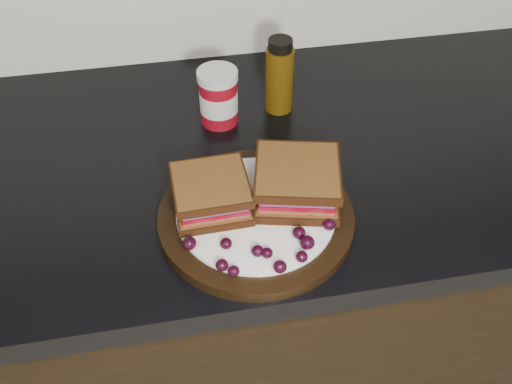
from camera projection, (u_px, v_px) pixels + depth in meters
base_cabinets at (136, 331)px, 1.23m from camera, size 3.96×0.58×0.86m
countertop at (94, 179)px, 0.91m from camera, size 3.98×0.60×0.04m
plate at (256, 217)px, 0.82m from camera, size 0.28×0.28×0.02m
sandwich_left at (211, 194)px, 0.79m from camera, size 0.11×0.11×0.05m
sandwich_right at (297, 182)px, 0.81m from camera, size 0.14×0.14×0.05m
grape_0 at (189, 243)px, 0.75m from camera, size 0.02×0.02×0.02m
grape_1 at (226, 244)px, 0.75m from camera, size 0.02×0.02×0.02m
grape_2 at (222, 265)px, 0.73m from camera, size 0.02×0.02×0.02m
grape_3 at (234, 271)px, 0.72m from camera, size 0.02×0.02×0.01m
grape_4 at (258, 251)px, 0.74m from camera, size 0.02×0.02×0.02m
grape_5 at (267, 253)px, 0.74m from camera, size 0.02×0.02×0.01m
grape_6 at (280, 267)px, 0.72m from camera, size 0.02×0.02×0.02m
grape_7 at (302, 257)px, 0.74m from camera, size 0.02×0.02×0.02m
grape_8 at (307, 243)px, 0.75m from camera, size 0.02×0.02×0.02m
grape_9 at (299, 233)px, 0.76m from camera, size 0.02×0.02×0.02m
grape_10 at (329, 224)px, 0.77m from camera, size 0.02×0.02×0.02m
grape_11 at (309, 216)px, 0.79m from camera, size 0.02×0.02×0.02m
grape_12 at (323, 205)px, 0.80m from camera, size 0.02×0.02×0.02m
grape_13 at (311, 193)px, 0.82m from camera, size 0.02×0.02×0.02m
grape_14 at (296, 179)px, 0.84m from camera, size 0.02×0.02×0.01m
grape_15 at (274, 184)px, 0.83m from camera, size 0.02×0.02×0.02m
grape_16 at (217, 188)px, 0.82m from camera, size 0.02×0.02×0.02m
grape_17 at (205, 192)px, 0.82m from camera, size 0.02×0.02×0.02m
grape_18 at (202, 209)px, 0.80m from camera, size 0.02×0.02×0.02m
grape_19 at (201, 208)px, 0.79m from camera, size 0.02×0.02×0.02m
grape_20 at (216, 223)px, 0.78m from camera, size 0.02×0.02×0.01m
grape_21 at (226, 199)px, 0.81m from camera, size 0.02×0.02×0.02m
grape_22 at (214, 200)px, 0.81m from camera, size 0.02×0.02×0.02m
grape_23 at (187, 211)px, 0.79m from camera, size 0.02×0.02×0.02m
condiment_jar at (219, 97)px, 0.96m from camera, size 0.08×0.08×0.10m
oil_bottle at (279, 75)px, 0.97m from camera, size 0.05×0.05×0.13m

